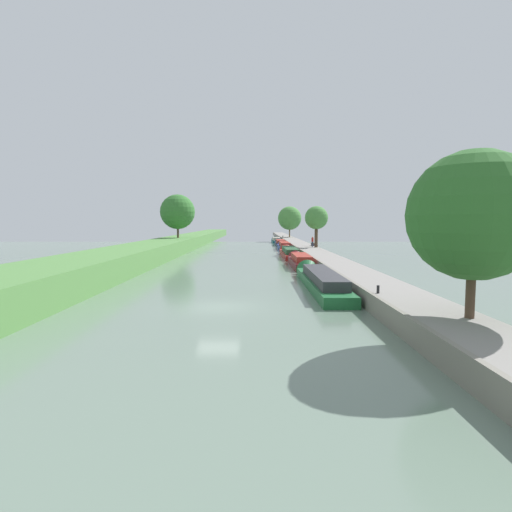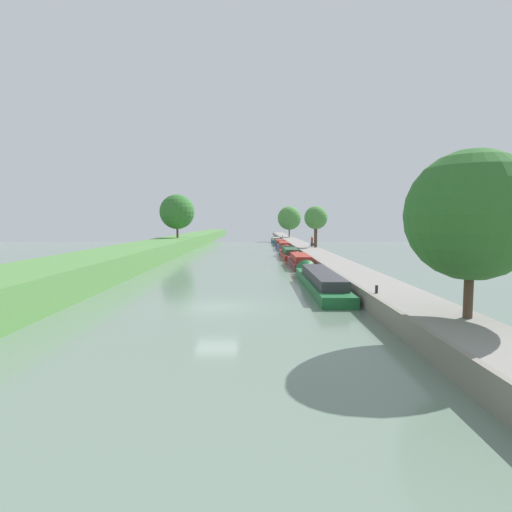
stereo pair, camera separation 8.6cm
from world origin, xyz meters
name	(u,v)px [view 2 (the right image)]	position (x,y,z in m)	size (l,w,h in m)	color
ground_plane	(218,307)	(0.00, 0.00, 0.00)	(160.00, 160.00, 0.00)	slate
left_grassy_bank	(14,289)	(-12.20, 0.00, 1.08)	(6.65, 260.00, 2.15)	#518442
right_towpath	(395,299)	(10.55, 0.00, 0.53)	(3.36, 260.00, 1.07)	gray
stone_quay	(365,298)	(8.75, 0.00, 0.56)	(0.25, 260.00, 1.12)	gray
narrowboat_green	(320,280)	(7.26, 7.63, 0.58)	(2.18, 16.53, 2.09)	#1E6033
narrowboat_maroon	(301,261)	(7.34, 22.93, 0.59)	(2.08, 11.40, 2.03)	maroon
narrowboat_red	(290,253)	(7.17, 36.03, 0.56)	(2.18, 14.83, 2.09)	maroon
narrowboat_blue	(285,246)	(7.38, 50.83, 0.59)	(1.91, 12.09, 1.96)	#283D93
narrowboat_navy	(281,243)	(7.46, 63.87, 0.50)	(2.01, 11.66, 1.91)	#141E42
narrowboat_teal	(277,240)	(7.20, 76.62, 0.51)	(2.07, 10.30, 1.98)	#195B60
tree_rightbank_near	(474,215)	(11.25, -7.22, 5.37)	(5.40, 5.40, 7.01)	#4C3828
tree_rightbank_midnear	(317,218)	(11.71, 40.18, 5.66)	(3.62, 3.62, 6.46)	#4C3828
tree_rightbank_midfar	(291,218)	(10.99, 82.47, 5.98)	(6.07, 6.07, 7.95)	brown
tree_leftbank_downstream	(179,212)	(-11.95, 50.54, 6.87)	(6.27, 6.27, 7.85)	#4C3828
person_walking	(313,241)	(11.37, 41.86, 1.94)	(0.34, 0.34, 1.66)	#282D42
mooring_bollard_near	(378,289)	(9.17, -1.25, 1.29)	(0.16, 0.16, 0.45)	black
mooring_bollard_far	(284,236)	(9.17, 81.21, 1.29)	(0.16, 0.16, 0.45)	black
park_bench	(314,244)	(11.78, 44.55, 1.41)	(0.44, 1.50, 0.47)	#333338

